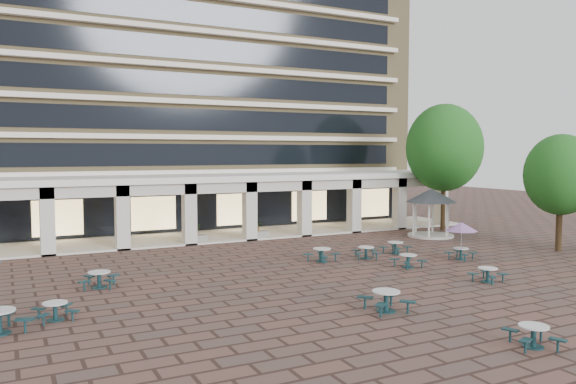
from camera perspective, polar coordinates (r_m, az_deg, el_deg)
name	(u,v)px	position (r m, az deg, el deg)	size (l,w,h in m)	color
ground	(311,280)	(26.56, 2.40, -8.92)	(120.00, 120.00, 0.00)	brown
apartment_building	(167,75)	(50.14, -12.20, 11.55)	(40.00, 15.50, 25.20)	#998356
retail_arcade	(208,195)	(39.58, -8.09, -0.29)	(42.00, 6.60, 4.40)	white
picnic_table_1	(534,334)	(19.19, 23.68, -13.09)	(1.86, 1.86, 0.68)	#13363B
picnic_table_3	(488,273)	(27.64, 19.63, -7.80)	(1.71, 1.71, 0.66)	#13363B
picnic_table_5	(386,299)	(21.68, 9.94, -10.66)	(1.88, 1.88, 0.79)	#13363B
picnic_table_7	(395,247)	(33.85, 10.85, -5.47)	(1.84, 1.84, 0.69)	#13363B
picnic_table_8	(55,310)	(21.92, -22.57, -10.97)	(1.57, 1.57, 0.65)	#13363B
picnic_table_9	(322,254)	(30.86, 3.46, -6.27)	(2.02, 2.02, 0.73)	#13363B
picnic_table_10	(408,260)	(29.91, 12.11, -6.74)	(1.55, 1.55, 0.68)	#13363B
picnic_table_11	(461,228)	(32.69, 17.21, -3.53)	(1.79, 1.79, 2.07)	#13363B
picnic_table_12	(99,278)	(26.30, -18.63, -8.29)	(1.93, 1.93, 0.73)	#13363B
picnic_table_13	(366,252)	(31.95, 7.93, -6.01)	(1.86, 1.86, 0.68)	#13363B
gazebo	(431,201)	(40.92, 14.34, -0.89)	(3.62, 3.62, 3.37)	beige
tree_east_a	(561,175)	(37.47, 25.96, 1.58)	(4.25, 4.25, 7.07)	#412F1A
tree_east_c	(444,148)	(44.56, 15.59, 4.35)	(5.80, 5.80, 9.67)	#412F1A
planter_left	(195,235)	(37.57, -9.41, -4.36)	(1.50, 0.70, 1.26)	gray
planter_right	(257,232)	(39.13, -3.13, -4.11)	(1.50, 0.66, 1.14)	gray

